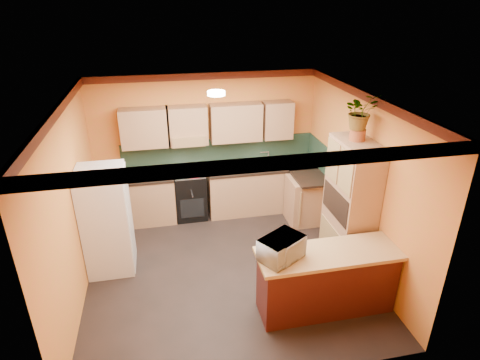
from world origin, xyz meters
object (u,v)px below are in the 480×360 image
(fridge, at_px, (106,221))
(microwave, at_px, (281,248))
(breakfast_bar, at_px, (326,282))
(stove, at_px, (190,195))
(pantry, at_px, (350,207))
(base_cabinets_back, at_px, (223,193))

(fridge, xyz_separation_m, microwave, (2.27, -1.55, 0.23))
(breakfast_bar, height_order, microwave, microwave)
(stove, distance_m, pantry, 3.10)
(microwave, bearing_deg, fridge, 113.27)
(pantry, distance_m, microwave, 1.58)
(stove, height_order, pantry, pantry)
(breakfast_bar, distance_m, microwave, 0.92)
(stove, relative_size, fridge, 0.54)
(breakfast_bar, bearing_deg, microwave, 180.00)
(base_cabinets_back, xyz_separation_m, microwave, (0.26, -2.93, 0.64))
(breakfast_bar, bearing_deg, base_cabinets_back, 107.46)
(fridge, bearing_deg, pantry, -11.01)
(fridge, height_order, pantry, pantry)
(base_cabinets_back, bearing_deg, fridge, -145.45)
(base_cabinets_back, xyz_separation_m, pantry, (1.60, -2.08, 0.61))
(stove, distance_m, breakfast_bar, 3.31)
(base_cabinets_back, height_order, stove, stove)
(base_cabinets_back, bearing_deg, breakfast_bar, -72.54)
(pantry, distance_m, breakfast_bar, 1.25)
(fridge, relative_size, breakfast_bar, 0.94)
(pantry, bearing_deg, fridge, 168.99)
(stove, bearing_deg, breakfast_bar, -62.18)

